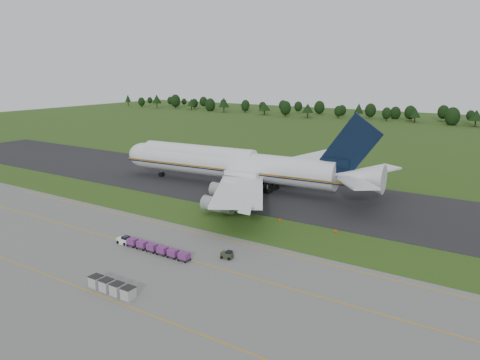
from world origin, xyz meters
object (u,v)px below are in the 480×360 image
Objects in this scene: utility_cart at (227,255)px; uld_row at (112,287)px; baggage_train at (151,247)px; edge_markers at (280,220)px; aircraft at (234,164)px.

uld_row is (-7.25, -20.57, 0.34)m from utility_cart.
baggage_train reaches higher than edge_markers.
uld_row is at bearing -109.42° from utility_cart.
aircraft reaches higher than utility_cart.
aircraft is 9.11× the size of uld_row.
uld_row reaches higher than utility_cart.
edge_markers is at bearing 67.92° from baggage_train.
baggage_train is 31.41m from edge_markers.
baggage_train is 16.84m from uld_row.
baggage_train is at bearing -73.59° from aircraft.
utility_cart reaches higher than edge_markers.
utility_cart is at bearing -57.50° from aircraft.
edge_markers is (-2.07, 24.02, -0.36)m from utility_cart.
uld_row is 44.89m from edge_markers.
aircraft reaches higher than baggage_train.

